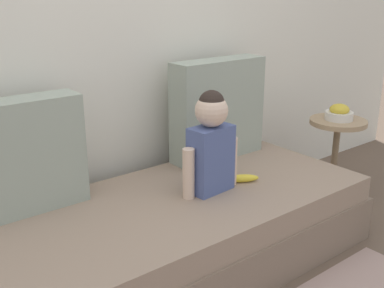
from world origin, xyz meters
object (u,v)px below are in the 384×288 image
fruit_bowl (339,113)px  couch (176,235)px  throw_pillow_right (218,109)px  throw_pillow_left (29,155)px  side_table (337,138)px  banana (242,178)px  toddler (211,142)px

fruit_bowl → couch: bearing=-178.1°
couch → throw_pillow_right: throw_pillow_right is taller
fruit_bowl → throw_pillow_left: bearing=171.3°
throw_pillow_right → side_table: size_ratio=1.11×
couch → side_table: 1.31m
throw_pillow_left → fruit_bowl: 1.85m
banana → fruit_bowl: size_ratio=0.99×
couch → toddler: (0.20, -0.02, 0.43)m
throw_pillow_right → toddler: 0.49m
couch → banana: banana is taller
side_table → fruit_bowl: (0.00, 0.00, 0.16)m
couch → fruit_bowl: fruit_bowl is taller
toddler → banana: bearing=-7.0°
toddler → fruit_bowl: size_ratio=2.87×
throw_pillow_left → side_table: 1.87m
banana → couch: bearing=173.6°
toddler → fruit_bowl: 1.10m
side_table → couch: bearing=-178.1°
throw_pillow_left → toddler: size_ratio=1.01×
couch → banana: 0.44m
side_table → banana: bearing=-174.6°
toddler → banana: size_ratio=2.88×
toddler → banana: (0.19, -0.02, -0.22)m
throw_pillow_left → fruit_bowl: (1.83, -0.28, -0.06)m
couch → fruit_bowl: (1.29, 0.04, 0.37)m
throw_pillow_left → toddler: bearing=-25.0°
throw_pillow_right → fruit_bowl: (0.75, -0.28, -0.09)m
throw_pillow_right → toddler: bearing=-135.1°
couch → throw_pillow_left: 0.76m
throw_pillow_right → side_table: (0.75, -0.28, -0.25)m
throw_pillow_left → toddler: 0.81m
throw_pillow_left → throw_pillow_right: throw_pillow_right is taller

